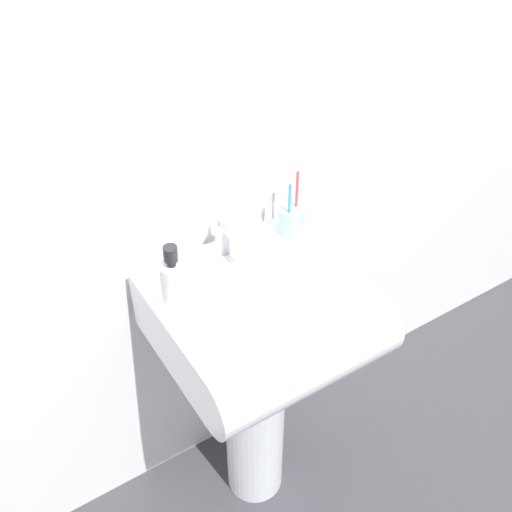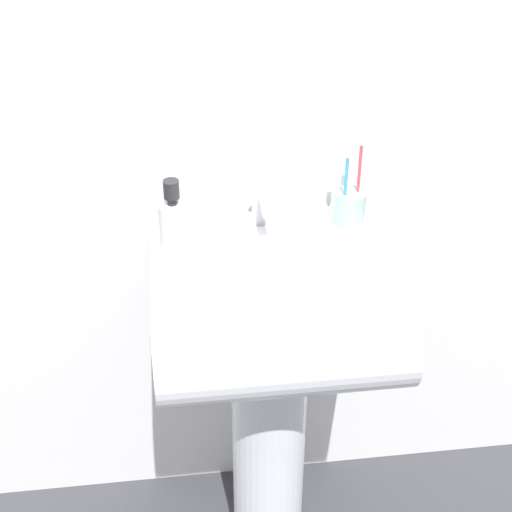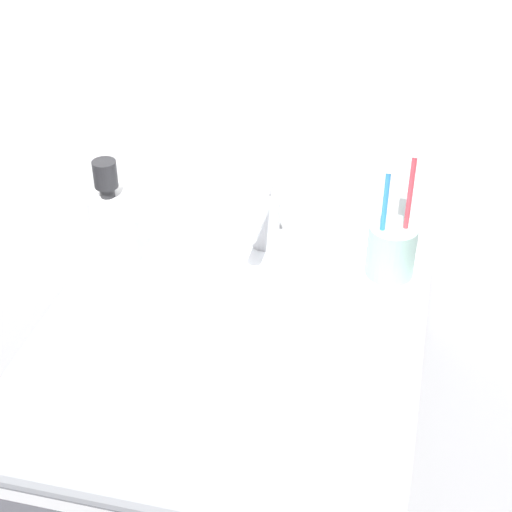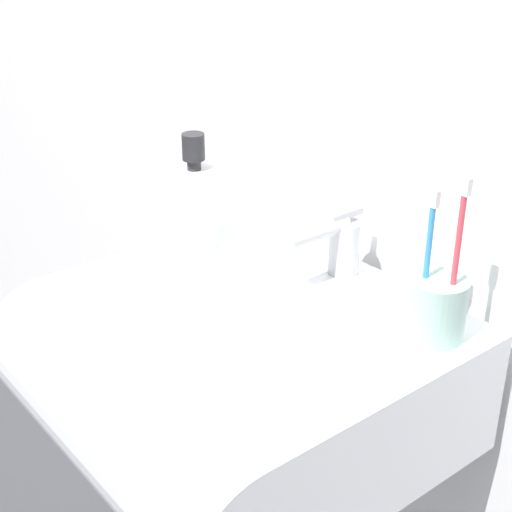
# 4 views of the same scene
# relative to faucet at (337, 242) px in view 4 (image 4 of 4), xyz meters

# --- Properties ---
(wall_back) EXTENTS (5.00, 0.05, 2.40)m
(wall_back) POSITION_rel_faucet_xyz_m (0.00, 0.10, 0.27)
(wall_back) COLOR white
(wall_back) RESTS_ON ground
(sink_basin) EXTENTS (0.49, 0.47, 0.17)m
(sink_basin) POSITION_rel_faucet_xyz_m (0.00, -0.19, -0.13)
(sink_basin) COLOR white
(sink_basin) RESTS_ON sink_pedestal
(faucet) EXTENTS (0.04, 0.13, 0.09)m
(faucet) POSITION_rel_faucet_xyz_m (0.00, 0.00, 0.00)
(faucet) COLOR #B7B7BC
(faucet) RESTS_ON sink_basin
(toothbrush_cup) EXTENTS (0.07, 0.07, 0.21)m
(toothbrush_cup) POSITION_rel_faucet_xyz_m (0.19, -0.02, -0.01)
(toothbrush_cup) COLOR #99BFB2
(toothbrush_cup) RESTS_ON sink_basin
(soap_bottle) EXTENTS (0.06, 0.06, 0.17)m
(soap_bottle) POSITION_rel_faucet_xyz_m (-0.19, -0.10, 0.02)
(soap_bottle) COLOR white
(soap_bottle) RESTS_ON sink_basin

